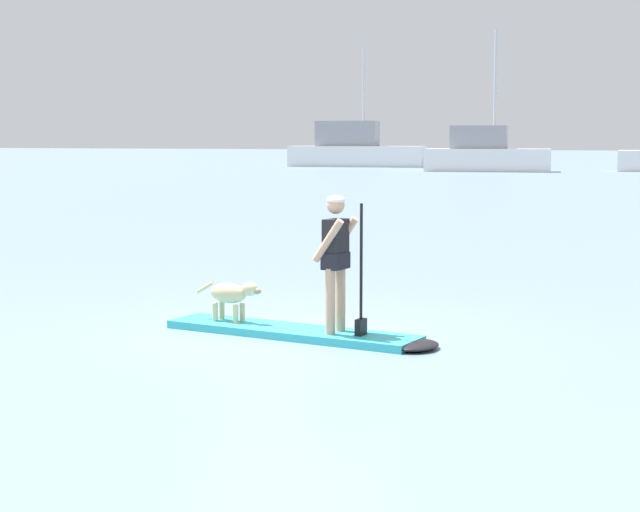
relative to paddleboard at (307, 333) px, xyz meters
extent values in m
plane|color=gray|center=(-0.23, 0.03, -0.05)|extent=(400.00, 400.00, 0.00)
cube|color=#33B2BF|center=(-0.23, 0.03, 0.00)|extent=(3.44, 1.21, 0.10)
ellipsoid|color=black|center=(1.44, -0.22, 0.00)|extent=(0.66, 0.76, 0.10)
cylinder|color=tan|center=(0.41, 0.07, 0.45)|extent=(0.12, 0.12, 0.80)
cylinder|color=tan|center=(0.38, -0.19, 0.45)|extent=(0.12, 0.12, 0.80)
cube|color=black|center=(0.40, -0.06, 0.93)|extent=(0.27, 0.39, 0.20)
cube|color=black|center=(0.40, -0.06, 1.15)|extent=(0.25, 0.37, 0.59)
sphere|color=tan|center=(0.40, -0.06, 1.61)|extent=(0.22, 0.22, 0.22)
ellipsoid|color=white|center=(0.40, -0.06, 1.67)|extent=(0.23, 0.23, 0.11)
cylinder|color=tan|center=(0.42, 0.13, 1.20)|extent=(0.43, 0.15, 0.54)
cylinder|color=tan|center=(0.37, -0.25, 1.20)|extent=(0.43, 0.15, 0.54)
cylinder|color=black|center=(0.74, -0.11, 0.85)|extent=(0.04, 0.04, 1.59)
cube|color=black|center=(0.74, -0.11, 0.15)|extent=(0.11, 0.19, 0.20)
ellipsoid|color=#CCB78C|center=(-1.17, 0.18, 0.42)|extent=(0.57, 0.30, 0.26)
ellipsoid|color=#CCB78C|center=(-0.84, 0.13, 0.50)|extent=(0.24, 0.19, 0.18)
ellipsoid|color=gray|center=(-0.73, 0.11, 0.48)|extent=(0.13, 0.10, 0.08)
cylinder|color=#CCB78C|center=(-1.53, 0.23, 0.47)|extent=(0.27, 0.09, 0.18)
cylinder|color=#CCB78C|center=(-1.00, 0.23, 0.17)|extent=(0.07, 0.07, 0.24)
cylinder|color=#CCB78C|center=(-1.02, 0.08, 0.17)|extent=(0.07, 0.07, 0.24)
cylinder|color=#CCB78C|center=(-1.32, 0.28, 0.17)|extent=(0.07, 0.07, 0.24)
cylinder|color=#CCB78C|center=(-1.34, 0.12, 0.17)|extent=(0.07, 0.07, 0.24)
cube|color=white|center=(-24.26, 72.61, 0.84)|extent=(11.95, 3.75, 1.78)
cube|color=gray|center=(-25.14, 72.61, 2.80)|extent=(5.45, 2.50, 2.14)
cylinder|color=silver|center=(-23.67, 72.61, 5.98)|extent=(0.20, 0.20, 8.49)
cylinder|color=silver|center=(-25.14, 72.61, 2.93)|extent=(4.11, 0.50, 0.14)
cube|color=white|center=(-11.13, 64.12, 0.79)|extent=(9.42, 4.20, 1.68)
cube|color=gray|center=(-11.81, 64.12, 2.48)|extent=(4.35, 2.80, 1.70)
cylinder|color=silver|center=(-10.68, 64.12, 5.95)|extent=(0.20, 0.20, 8.65)
cylinder|color=silver|center=(-11.81, 64.12, 2.83)|extent=(3.18, 0.55, 0.14)
camera|label=1|loc=(4.67, -11.73, 2.42)|focal=57.89mm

